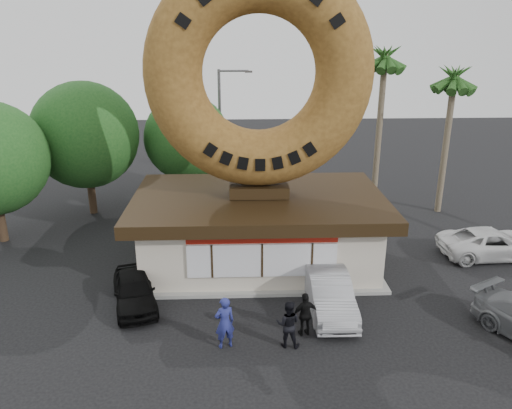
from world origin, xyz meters
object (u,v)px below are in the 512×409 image
(giant_donut, at_px, (259,74))
(car_black, at_px, (134,290))
(person_left, at_px, (225,323))
(car_white, at_px, (492,243))
(donut_shop, at_px, (259,227))
(person_right, at_px, (305,314))
(person_center, at_px, (288,324))
(car_silver, at_px, (329,293))
(street_lamp, at_px, (222,127))

(giant_donut, xyz_separation_m, car_black, (-5.04, -3.66, -7.90))
(giant_donut, bearing_deg, person_left, -102.39)
(person_left, height_order, car_white, person_left)
(donut_shop, distance_m, person_right, 6.15)
(person_center, bearing_deg, car_silver, -118.71)
(street_lamp, xyz_separation_m, car_white, (12.96, -9.84, -3.80))
(street_lamp, bearing_deg, person_right, -78.50)
(donut_shop, distance_m, car_white, 11.16)
(person_right, bearing_deg, giant_donut, -91.49)
(giant_donut, relative_size, street_lamp, 1.19)
(donut_shop, xyz_separation_m, person_right, (1.38, -5.91, -0.94))
(donut_shop, xyz_separation_m, person_left, (-1.44, -6.53, -0.82))
(person_center, bearing_deg, person_left, 9.61)
(car_white, bearing_deg, donut_shop, 88.55)
(car_white, bearing_deg, giant_donut, 88.46)
(donut_shop, height_order, person_left, donut_shop)
(giant_donut, relative_size, person_center, 5.55)
(street_lamp, xyz_separation_m, car_silver, (4.38, -14.30, -3.75))
(car_silver, bearing_deg, car_white, 27.32)
(street_lamp, xyz_separation_m, person_center, (2.57, -16.56, -3.63))
(giant_donut, bearing_deg, car_white, 0.85)
(person_left, height_order, person_center, person_left)
(person_left, bearing_deg, giant_donut, -121.32)
(donut_shop, bearing_deg, giant_donut, 90.00)
(person_center, distance_m, person_right, 0.92)
(person_right, bearing_deg, car_white, -162.55)
(giant_donut, xyz_separation_m, street_lamp, (-1.86, 10.00, -4.07))
(donut_shop, relative_size, person_center, 6.54)
(person_center, bearing_deg, car_black, -16.66)
(person_left, distance_m, car_silver, 4.55)
(car_black, distance_m, car_silver, 7.59)
(giant_donut, bearing_deg, person_right, -76.86)
(person_left, bearing_deg, street_lamp, -107.48)
(giant_donut, bearing_deg, car_black, -143.97)
(street_lamp, xyz_separation_m, person_left, (0.42, -16.54, -3.53))
(street_lamp, relative_size, car_white, 1.62)
(person_center, relative_size, car_white, 0.35)
(street_lamp, distance_m, car_black, 14.54)
(giant_donut, xyz_separation_m, car_silver, (2.52, -4.30, -7.82))
(car_black, bearing_deg, person_left, -54.08)
(car_white, bearing_deg, car_silver, 115.11)
(street_lamp, xyz_separation_m, person_right, (3.24, -15.93, -3.66))
(giant_donut, relative_size, car_black, 2.48)
(street_lamp, bearing_deg, car_white, -37.20)
(person_left, distance_m, car_white, 14.22)
(donut_shop, relative_size, giant_donut, 1.18)
(car_black, xyz_separation_m, car_silver, (7.56, -0.64, 0.08))
(street_lamp, bearing_deg, donut_shop, -79.50)
(car_black, bearing_deg, street_lamp, 61.43)
(person_left, height_order, car_black, person_left)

